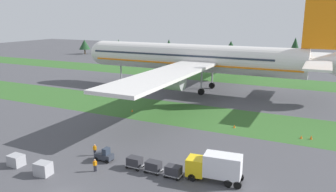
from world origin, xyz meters
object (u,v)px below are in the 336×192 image
uld_container_1 (16,160)px  taxiway_marker_0 (301,137)px  cargo_dolly_lead (135,162)px  cargo_dolly_second (153,166)px  baggage_tug (105,155)px  ground_crew_marshaller (95,165)px  catering_truck (215,166)px  taxiway_marker_1 (132,110)px  taxiway_marker_3 (311,137)px  taxiway_marker_2 (234,126)px  ground_crew_loader (95,149)px  cargo_dolly_third (173,171)px  uld_container_0 (43,169)px  airliner (199,58)px

uld_container_1 → taxiway_marker_0: 44.24m
cargo_dolly_lead → cargo_dolly_second: 2.90m
baggage_tug → ground_crew_marshaller: (0.86, -3.22, 0.13)m
catering_truck → uld_container_1: bearing=101.1°
ground_crew_marshaller → taxiway_marker_1: ground_crew_marshaller is taller
uld_container_1 → taxiway_marker_1: bearing=89.3°
cargo_dolly_second → taxiway_marker_0: size_ratio=4.35×
taxiway_marker_3 → cargo_dolly_lead: bearing=-133.5°
cargo_dolly_lead → cargo_dolly_second: bearing=-90.0°
taxiway_marker_2 → ground_crew_loader: bearing=-125.9°
cargo_dolly_third → taxiway_marker_3: bearing=-33.0°
cargo_dolly_second → uld_container_0: 14.15m
taxiway_marker_2 → catering_truck: bearing=-81.8°
catering_truck → uld_container_1: size_ratio=3.57×
uld_container_1 → taxiway_marker_1: 29.26m
ground_crew_marshaller → taxiway_marker_1: size_ratio=3.41×
airliner → taxiway_marker_2: 32.25m
ground_crew_loader → taxiway_marker_3: (28.23, 20.93, -0.62)m
taxiway_marker_0 → ground_crew_loader: bearing=-142.4°
cargo_dolly_lead → ground_crew_loader: 7.50m
cargo_dolly_second → taxiway_marker_0: (16.38, 21.63, -0.66)m
taxiway_marker_0 → taxiway_marker_3: 1.55m
uld_container_1 → cargo_dolly_second: bearing=19.6°
ground_crew_marshaller → taxiway_marker_2: size_ratio=3.27×
cargo_dolly_lead → taxiway_marker_2: (7.80, 22.09, -0.65)m
ground_crew_loader → cargo_dolly_lead: bearing=-29.0°
baggage_tug → catering_truck: bearing=-84.5°
catering_truck → ground_crew_loader: bearing=85.3°
cargo_dolly_lead → taxiway_marker_2: size_ratio=4.20×
taxiway_marker_0 → taxiway_marker_2: (-11.48, 0.52, 0.01)m
uld_container_0 → taxiway_marker_0: (28.81, 28.40, -0.60)m
ground_crew_loader → taxiway_marker_1: (-7.16, 21.81, -0.69)m
cargo_dolly_second → taxiway_marker_1: 28.81m
taxiway_marker_2 → taxiway_marker_3: 12.99m
taxiway_marker_2 → taxiway_marker_0: bearing=-2.6°
cargo_dolly_third → ground_crew_loader: bearing=86.3°
airliner → uld_container_0: (-0.42, -54.96, -8.11)m
airliner → uld_container_0: 55.56m
cargo_dolly_third → taxiway_marker_0: cargo_dolly_third is taller
uld_container_1 → taxiway_marker_3: bearing=38.4°
ground_crew_marshaller → taxiway_marker_2: 27.91m
cargo_dolly_lead → taxiway_marker_3: size_ratio=3.46×
uld_container_0 → ground_crew_loader: bearing=75.0°
ground_crew_loader → taxiway_marker_0: size_ratio=3.39×
cargo_dolly_lead → cargo_dolly_second: (2.90, -0.06, 0.00)m
baggage_tug → uld_container_1: (-9.94, -6.53, -0.05)m
cargo_dolly_third → taxiway_marker_0: 25.54m
baggage_tug → catering_truck: catering_truck is taller
taxiway_marker_1 → taxiway_marker_2: size_ratio=0.96×
ground_crew_loader → uld_container_1: size_ratio=0.87×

